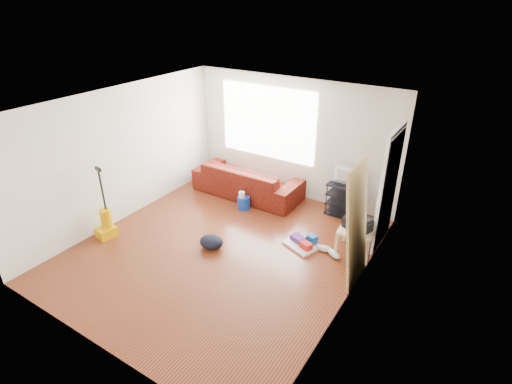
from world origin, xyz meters
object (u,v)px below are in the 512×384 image
Objects in this scene: bucket at (244,208)px; cleaning_tray at (303,243)px; vacuum at (106,224)px; side_table at (357,232)px; tv_stand at (344,200)px; sofa at (248,194)px; backpack at (212,247)px.

cleaning_tray is (1.62, -0.55, 0.06)m from bucket.
cleaning_tray is 0.51× the size of vacuum.
vacuum is at bearing -125.17° from bucket.
bucket is at bearing 65.12° from vacuum.
tv_stand is at bearing 121.02° from side_table.
bucket is 1.71m from cleaning_tray.
sofa is 2.09m from backpack.
tv_stand is at bearing 82.90° from cleaning_tray.
backpack is 1.97m from vacuum.
backpack is 0.31× the size of vacuum.
side_table is at bearing 20.99° from cleaning_tray.
sofa is at bearing 149.64° from cleaning_tray.
backpack is at bearing -145.70° from cleaning_tray.
side_table is (2.71, -0.80, 0.39)m from sofa.
side_table is 0.93m from cleaning_tray.
sofa is at bearing -170.24° from tv_stand.
cleaning_tray is 3.53m from vacuum.
side_table is 1.47× the size of backpack.
cleaning_tray is 1.62× the size of backpack.
cleaning_tray is 1.59m from backpack.
tv_stand is 2.00m from bucket.
sofa reaches higher than backpack.
sofa is 5.64× the size of backpack.
tv_stand is 4.45m from vacuum.
side_table is at bearing -5.70° from bucket.
side_table reaches higher than sofa.
vacuum is at bearing -135.69° from tv_stand.
side_table is 2.48m from backpack.
cleaning_tray is at bearing -94.79° from tv_stand.
vacuum is (-3.31, -2.98, -0.09)m from tv_stand.
cleaning_tray is (-0.81, -0.31, -0.33)m from side_table.
side_table is (0.64, -1.07, 0.05)m from tv_stand.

